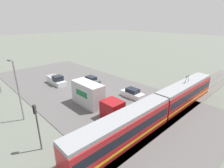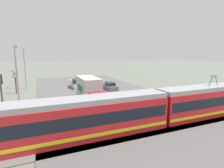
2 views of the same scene
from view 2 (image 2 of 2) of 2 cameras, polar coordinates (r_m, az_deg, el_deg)
ground_plane at (r=32.43m, az=-4.39°, el=-2.97°), size 320.00×320.00×0.00m
road_surface at (r=32.42m, az=-4.39°, el=-2.90°), size 21.09×49.71×0.08m
rail_bed at (r=18.45m, az=12.15°, el=-12.94°), size 70.26×4.40×0.22m
light_rail_tram at (r=18.57m, az=15.41°, el=-7.37°), size 29.64×2.63×4.56m
box_truck at (r=24.21m, az=-6.87°, el=-2.96°), size 2.42×9.93×3.75m
pickup_truck at (r=37.88m, az=-11.40°, el=-0.05°), size 2.00×5.36×1.95m
sedan_car_0 at (r=35.22m, az=-0.63°, el=-0.79°), size 1.75×4.44×1.47m
sedan_car_1 at (r=26.03m, az=10.25°, el=-4.60°), size 1.80×4.26×1.58m
traffic_light_pole at (r=19.85m, az=-32.34°, el=-2.60°), size 0.28×0.47×5.20m
street_tree at (r=36.00m, az=-28.92°, el=0.33°), size 1.04×0.87×4.38m
street_lamp_near_crossing at (r=40.12m, az=-26.60°, el=5.26°), size 0.36×1.95×8.16m
street_lamp_mid_block at (r=27.07m, az=-28.64°, el=3.64°), size 0.36×1.95×8.32m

